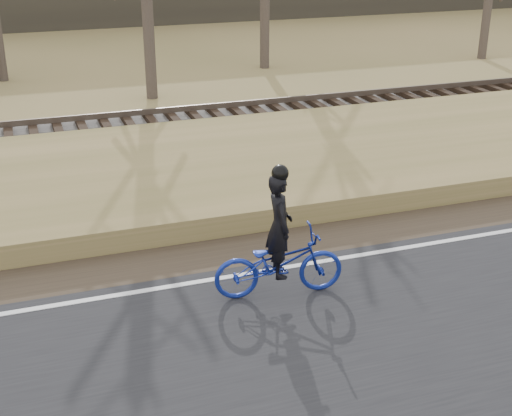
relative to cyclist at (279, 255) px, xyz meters
name	(u,v)px	position (x,y,z in m)	size (l,w,h in m)	color
ground	(354,265)	(1.61, 0.58, -0.74)	(120.00, 120.00, 0.00)	#9A7F4E
road	(433,340)	(1.61, -1.92, -0.71)	(120.00, 6.00, 0.06)	black
edge_line	(349,257)	(1.61, 0.78, -0.67)	(120.00, 0.12, 0.01)	silver
shoulder	(325,236)	(1.61, 1.78, -0.72)	(120.00, 1.60, 0.04)	#473A2B
embankment	(270,174)	(1.61, 4.78, -0.52)	(120.00, 5.00, 0.44)	#9A7F4E
ballast	(221,128)	(1.61, 8.58, -0.51)	(120.00, 3.00, 0.45)	slate
railroad	(220,118)	(1.61, 8.58, -0.21)	(120.00, 2.40, 0.29)	black
cyclist	(279,255)	(0.00, 0.00, 0.00)	(2.11, 0.97, 2.15)	navy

